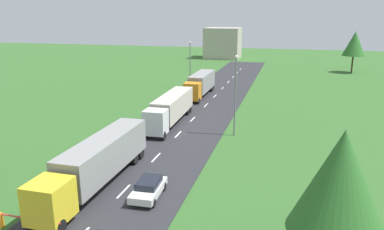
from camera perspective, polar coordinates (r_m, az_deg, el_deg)
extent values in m
cube|color=#2B2B30|center=(41.49, -2.70, -3.62)|extent=(10.00, 140.00, 0.06)
cube|color=white|center=(30.02, -10.55, -11.54)|extent=(0.16, 2.40, 0.01)
cube|color=white|center=(36.12, -5.61, -6.57)|extent=(0.16, 2.40, 0.01)
cube|color=white|center=(42.66, -2.17, -3.02)|extent=(0.16, 2.40, 0.01)
cube|color=white|center=(48.75, 0.11, -0.64)|extent=(0.16, 2.40, 0.01)
cube|color=white|center=(56.20, 2.18, 1.52)|extent=(0.16, 2.40, 0.01)
cube|color=white|center=(62.68, 3.56, 2.96)|extent=(0.16, 2.40, 0.01)
cube|color=white|center=(69.47, 4.72, 4.17)|extent=(0.16, 2.40, 0.01)
cube|color=white|center=(76.10, 5.65, 5.13)|extent=(0.16, 2.40, 0.01)
cube|color=white|center=(82.25, 6.38, 5.88)|extent=(0.16, 2.40, 0.01)
cube|color=white|center=(88.21, 6.99, 6.50)|extent=(0.16, 2.40, 0.01)
cube|color=white|center=(94.37, 7.54, 7.06)|extent=(0.16, 2.40, 0.01)
cube|color=yellow|center=(26.03, -21.19, -12.29)|extent=(2.44, 2.66, 2.67)
cube|color=black|center=(24.94, -23.02, -12.51)|extent=(2.10, 0.10, 1.17)
cube|color=gray|center=(31.62, -13.31, -5.86)|extent=(2.52, 11.69, 2.87)
cube|color=black|center=(32.24, -13.13, -8.57)|extent=(0.92, 11.11, 0.24)
cylinder|color=black|center=(25.64, -19.81, -16.01)|extent=(0.35, 1.00, 1.00)
cylinder|color=black|center=(26.80, -23.64, -14.98)|extent=(0.35, 1.00, 1.00)
cylinder|color=black|center=(34.73, -8.87, -6.74)|extent=(0.35, 1.00, 1.00)
cylinder|color=black|center=(35.59, -11.99, -6.34)|extent=(0.35, 1.00, 1.00)
cylinder|color=black|center=(35.92, -7.97, -5.93)|extent=(0.35, 1.00, 1.00)
cylinder|color=black|center=(36.75, -11.01, -5.57)|extent=(0.35, 1.00, 1.00)
cube|color=white|center=(41.13, -5.67, -1.07)|extent=(2.49, 2.27, 2.73)
cube|color=black|center=(40.04, -6.18, -0.81)|extent=(2.10, 0.15, 1.20)
cube|color=beige|center=(47.49, -2.93, 1.59)|extent=(2.77, 11.15, 2.71)
cube|color=black|center=(47.89, -2.91, -0.22)|extent=(1.16, 10.56, 0.24)
cylinder|color=black|center=(40.72, -4.48, -3.23)|extent=(0.37, 1.01, 1.00)
cylinder|color=black|center=(41.39, -7.25, -3.00)|extent=(0.37, 1.01, 1.00)
cylinder|color=black|center=(50.74, -0.71, 0.58)|extent=(0.37, 1.01, 1.00)
cylinder|color=black|center=(51.28, -2.99, 0.72)|extent=(0.37, 1.01, 1.00)
cylinder|color=black|center=(51.99, -0.35, 0.95)|extent=(0.37, 1.01, 1.00)
cylinder|color=black|center=(52.52, -2.58, 1.08)|extent=(0.37, 1.01, 1.00)
cube|color=orange|center=(57.39, 0.07, 3.70)|extent=(2.44, 2.28, 2.68)
cube|color=black|center=(56.27, -0.21, 3.97)|extent=(2.10, 0.10, 1.18)
cube|color=gray|center=(63.36, 1.55, 5.19)|extent=(2.50, 9.72, 2.90)
cube|color=black|center=(63.67, 1.54, 3.73)|extent=(0.90, 9.23, 0.24)
cylinder|color=black|center=(56.89, 0.95, 2.21)|extent=(0.35, 1.00, 1.00)
cylinder|color=black|center=(57.41, -1.09, 2.34)|extent=(0.35, 1.00, 1.00)
cylinder|color=black|center=(66.26, 3.01, 4.09)|extent=(0.35, 1.00, 1.00)
cylinder|color=black|center=(66.71, 1.24, 4.18)|extent=(0.35, 1.00, 1.00)
cylinder|color=black|center=(67.38, 3.22, 4.27)|extent=(0.35, 1.00, 1.00)
cylinder|color=black|center=(67.82, 1.47, 4.37)|extent=(0.35, 1.00, 1.00)
cube|color=white|center=(28.63, -6.78, -11.45)|extent=(2.03, 4.12, 0.55)
cube|color=black|center=(28.57, -6.68, -10.34)|extent=(1.65, 2.33, 0.50)
cylinder|color=black|center=(27.37, -6.04, -13.42)|extent=(0.25, 0.65, 0.64)
cylinder|color=black|center=(27.89, -9.33, -12.97)|extent=(0.25, 0.65, 0.64)
cylinder|color=black|center=(29.69, -4.36, -10.95)|extent=(0.25, 0.65, 0.64)
cylinder|color=black|center=(30.16, -7.41, -10.60)|extent=(0.25, 0.65, 0.64)
cube|color=orange|center=(27.92, -27.53, -14.28)|extent=(0.28, 0.28, 1.05)
cylinder|color=red|center=(26.33, -23.91, -14.48)|extent=(4.50, 0.10, 0.10)
cylinder|color=slate|center=(41.61, 6.70, 2.68)|extent=(0.18, 0.18, 8.90)
sphere|color=silver|center=(40.85, 6.90, 8.95)|extent=(0.36, 0.36, 0.36)
cylinder|color=slate|center=(68.50, -0.29, 7.58)|extent=(0.18, 0.18, 8.43)
sphere|color=silver|center=(68.05, -0.30, 11.20)|extent=(0.36, 0.36, 0.36)
cylinder|color=#513823|center=(95.94, 23.57, 7.22)|extent=(0.39, 0.39, 3.99)
cone|color=#2D6628|center=(95.48, 23.88, 10.08)|extent=(5.16, 5.16, 5.68)
cone|color=#2D6628|center=(20.76, 21.96, -9.60)|extent=(5.18, 5.18, 5.69)
cube|color=#B2A899|center=(118.25, 4.81, 11.05)|extent=(10.62, 10.29, 9.35)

